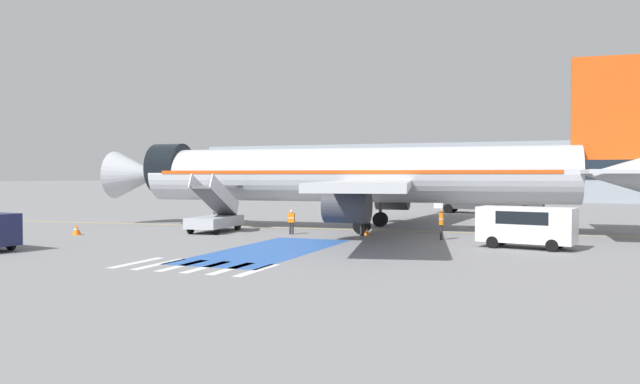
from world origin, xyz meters
TOP-DOWN VIEW (x-y plane):
  - ground_plane at (0.00, 0.00)m, footprint 600.00×600.00m
  - apron_leadline_yellow at (-1.97, -0.45)m, footprint 74.45×5.36m
  - apron_stand_patch_blue at (-1.97, -13.68)m, footprint 4.70×12.52m
  - apron_walkway_bar_0 at (-5.57, -19.85)m, footprint 0.44×3.60m
  - apron_walkway_bar_1 at (-4.37, -19.85)m, footprint 0.44×3.60m
  - apron_walkway_bar_2 at (-3.17, -19.85)m, footprint 0.44×3.60m
  - apron_walkway_bar_3 at (-1.97, -19.85)m, footprint 0.44×3.60m
  - apron_walkway_bar_4 at (-0.77, -19.85)m, footprint 0.44×3.60m
  - apron_walkway_bar_5 at (0.43, -19.85)m, footprint 0.44×3.60m
  - airliner at (-1.28, -0.40)m, footprint 40.81×35.29m
  - boarding_stairs_forward at (-10.06, -5.49)m, footprint 2.53×5.35m
  - fuel_tanker at (5.29, 21.92)m, footprint 10.71×3.24m
  - service_van_0 at (10.34, -7.85)m, footprint 5.21×2.88m
  - ground_crew_0 at (5.37, -5.18)m, footprint 0.25×0.43m
  - ground_crew_1 at (-4.46, -5.24)m, footprint 0.45×0.27m
  - ground_crew_2 at (0.19, -4.57)m, footprint 0.39×0.49m
  - traffic_cone_0 at (0.32, -3.88)m, footprint 0.41×0.41m
  - traffic_cone_1 at (-17.39, -10.62)m, footprint 0.61×0.61m
  - terminal_building at (1.08, 57.05)m, footprint 91.59×12.10m

SIDE VIEW (x-z plane):
  - ground_plane at x=0.00m, z-range 0.00..0.00m
  - apron_leadline_yellow at x=-1.97m, z-range 0.00..0.01m
  - apron_stand_patch_blue at x=-1.97m, z-range 0.00..0.01m
  - apron_walkway_bar_0 at x=-5.57m, z-range 0.00..0.01m
  - apron_walkway_bar_1 at x=-4.37m, z-range 0.00..0.01m
  - apron_walkway_bar_2 at x=-3.17m, z-range 0.00..0.01m
  - apron_walkway_bar_3 at x=-1.97m, z-range 0.00..0.01m
  - apron_walkway_bar_4 at x=-0.77m, z-range 0.00..0.01m
  - apron_walkway_bar_5 at x=0.43m, z-range 0.00..0.01m
  - traffic_cone_0 at x=0.32m, z-range 0.00..0.46m
  - traffic_cone_1 at x=-17.39m, z-range 0.00..0.68m
  - ground_crew_1 at x=-4.46m, z-range 0.11..1.72m
  - boarding_stairs_forward at x=-10.06m, z-range -1.01..2.98m
  - ground_crew_2 at x=0.19m, z-range 0.15..1.97m
  - ground_crew_0 at x=5.37m, z-range 0.15..2.02m
  - service_van_0 at x=10.34m, z-range 0.21..2.41m
  - fuel_tanker at x=5.29m, z-range 0.00..3.21m
  - airliner at x=-1.28m, z-range -1.81..9.61m
  - terminal_building at x=1.08m, z-range 0.00..8.75m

